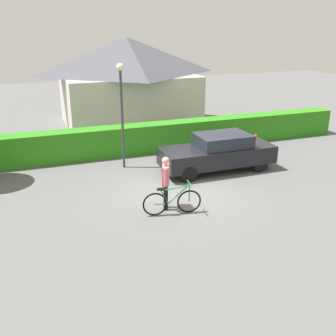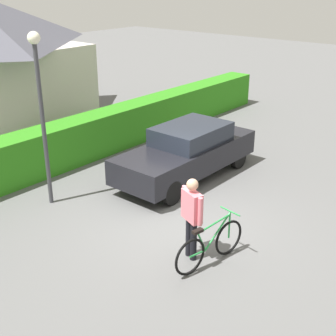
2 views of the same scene
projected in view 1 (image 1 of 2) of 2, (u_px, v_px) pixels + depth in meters
ground_plane at (183, 190)px, 13.19m from camera, size 60.00×60.00×0.00m
hedge_row at (144, 138)px, 17.00m from camera, size 19.82×0.90×1.26m
house_distant at (128, 81)px, 21.47m from camera, size 7.44×5.77×4.79m
parked_car_near at (218, 152)px, 14.75m from camera, size 4.42×1.65×1.44m
bicycle at (172, 202)px, 11.36m from camera, size 1.77×0.50×0.97m
person_rider at (166, 179)px, 11.49m from camera, size 0.37×0.63×1.69m
street_lamp at (122, 102)px, 14.40m from camera, size 0.28×0.28×4.06m
fire_hydrant at (255, 143)px, 17.09m from camera, size 0.20×0.20×0.81m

